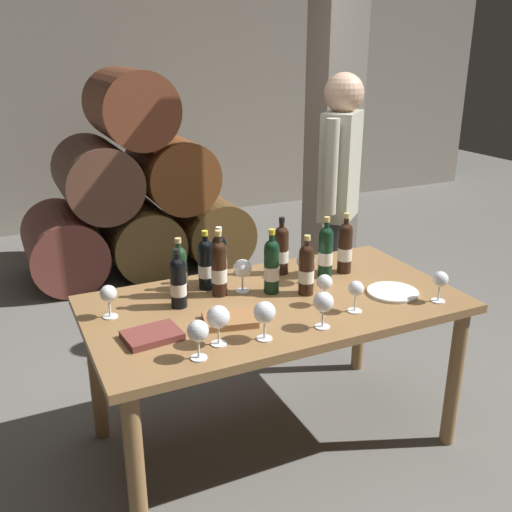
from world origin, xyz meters
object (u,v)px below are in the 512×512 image
Objects in this scene: tasting_notebook at (152,335)px; serving_plate at (393,292)px; wine_glass_7 at (198,332)px; wine_bottle_9 at (345,247)px; sommelier_presenting at (339,188)px; wine_bottle_4 at (206,264)px; wine_bottle_5 at (306,269)px; wine_bottle_6 at (219,268)px; wine_glass_1 at (325,284)px; leather_ledger at (230,320)px; wine_bottle_2 at (219,258)px; wine_bottle_3 at (179,271)px; wine_bottle_7 at (326,251)px; wine_glass_9 at (242,269)px; wine_glass_2 at (108,295)px; wine_bottle_1 at (178,282)px; wine_glass_6 at (218,318)px; wine_bottle_8 at (272,266)px; wine_glass_5 at (356,290)px; wine_glass_3 at (306,261)px; wine_glass_0 at (440,280)px; wine_glass_4 at (323,303)px; wine_glass_8 at (265,313)px; wine_bottle_0 at (281,249)px; dining_table at (274,318)px.

serving_plate is (1.14, -0.05, -0.01)m from tasting_notebook.
wine_bottle_9 is at bearing 27.57° from wine_glass_7.
sommelier_presenting is (0.34, 0.59, 0.15)m from wine_bottle_9.
wine_bottle_5 is (0.40, -0.26, -0.00)m from wine_bottle_4.
wine_bottle_6 is 2.17× the size of wine_glass_1.
leather_ledger is 0.81m from serving_plate.
wine_bottle_2 is 0.24m from wine_bottle_3.
wine_bottle_7 is 0.45m from wine_glass_9.
wine_bottle_2 is at bearing 27.09° from wine_bottle_4.
wine_bottle_5 reaches higher than wine_glass_2.
wine_bottle_1 reaches higher than wine_glass_6.
sommelier_presenting reaches higher than wine_glass_6.
wine_bottle_8 is 0.42m from wine_glass_5.
sommelier_presenting is at bearing 24.80° from wine_bottle_4.
wine_bottle_4 is at bearing 171.88° from wine_bottle_9.
wine_bottle_4 is at bearing 11.33° from wine_bottle_3.
wine_glass_2 is at bearing 171.01° from wine_bottle_5.
wine_bottle_7 reaches higher than wine_glass_1.
wine_glass_5 is (0.04, -0.37, -0.01)m from wine_glass_3.
wine_glass_3 is 0.75× the size of leather_ledger.
wine_bottle_3 is 0.14m from wine_bottle_4.
wine_bottle_2 reaches higher than tasting_notebook.
wine_glass_3 is (-0.44, 0.45, 0.01)m from wine_glass_0.
wine_bottle_7 is 0.76m from sommelier_presenting.
wine_glass_3 is 1.04× the size of wine_glass_4.
wine_glass_0 is 1.06m from wine_glass_6.
wine_glass_8 is (-0.23, -0.40, -0.02)m from wine_bottle_8.
wine_bottle_5 reaches higher than wine_glass_8.
wine_glass_2 is at bearing 128.34° from wine_glass_6.
tasting_notebook is at bearing -151.79° from wine_glass_9.
wine_glass_3 reaches higher than serving_plate.
wine_glass_6 is at bearing -139.50° from sommelier_presenting.
wine_glass_4 is (0.43, -0.56, -0.01)m from wine_bottle_3.
wine_glass_9 reaches higher than serving_plate.
wine_glass_6 is (-0.57, -0.56, -0.01)m from wine_bottle_0.
wine_bottle_8 is 1.41× the size of leather_ledger.
wine_bottle_2 is 0.59m from wine_glass_2.
wine_glass_9 is 1.10m from sommelier_presenting.
wine_glass_6 reaches higher than wine_glass_0.
wine_glass_0 is 0.89× the size of wine_glass_6.
wine_bottle_9 is at bearing 33.26° from leather_ledger.
dining_table is at bearing -122.52° from wine_bottle_0.
sommelier_presenting is at bearing 21.50° from wine_glass_2.
wine_bottle_2 is at bearing 17.75° from wine_bottle_3.
dining_table is at bearing -60.13° from wine_glass_9.
wine_glass_8 is at bearing 179.12° from wine_glass_0.
wine_bottle_7 is at bearing -176.70° from wine_bottle_9.
wine_glass_8 reaches higher than wine_glass_4.
leather_ledger is at bearing 166.27° from wine_glass_5.
wine_bottle_1 is at bearing -4.41° from wine_glass_2.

